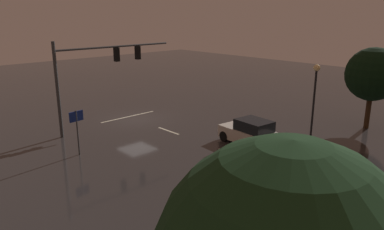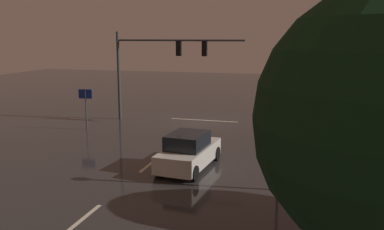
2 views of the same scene
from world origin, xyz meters
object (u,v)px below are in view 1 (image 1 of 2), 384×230
object	(u,v)px
car_approaching	(252,133)
tree_left_far	(373,74)
street_lamp_left_kerb	(315,87)
traffic_signal_assembly	(98,66)
route_sign	(77,123)

from	to	relation	value
car_approaching	tree_left_far	size ratio (longest dim) A/B	0.77
street_lamp_left_kerb	traffic_signal_assembly	bearing A→B (deg)	-51.24
traffic_signal_assembly	route_sign	distance (m)	5.89
street_lamp_left_kerb	tree_left_far	size ratio (longest dim) A/B	0.84
route_sign	car_approaching	bearing A→B (deg)	145.47
traffic_signal_assembly	tree_left_far	bearing A→B (deg)	136.76
traffic_signal_assembly	tree_left_far	size ratio (longest dim) A/B	1.59
tree_left_far	street_lamp_left_kerb	bearing A→B (deg)	-19.55
car_approaching	street_lamp_left_kerb	distance (m)	5.29
route_sign	tree_left_far	size ratio (longest dim) A/B	0.46
car_approaching	street_lamp_left_kerb	world-z (taller)	street_lamp_left_kerb
traffic_signal_assembly	street_lamp_left_kerb	distance (m)	14.80
traffic_signal_assembly	street_lamp_left_kerb	bearing A→B (deg)	128.76
car_approaching	route_sign	xyz separation A→B (m)	(8.73, -6.00, 1.16)
street_lamp_left_kerb	tree_left_far	world-z (taller)	tree_left_far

